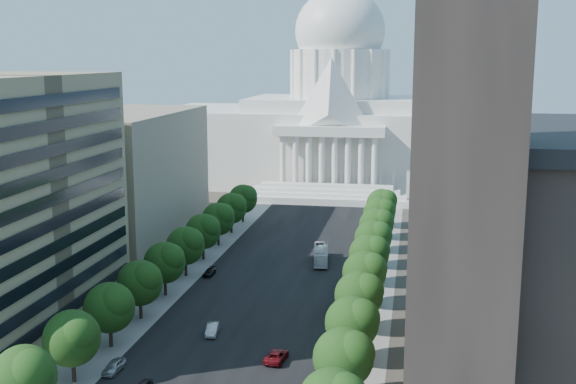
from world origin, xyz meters
The scene contains 35 objects.
road_asphalt centered at (0.00, 90.00, 0.00)m, with size 30.00×260.00×0.01m, color black.
sidewalk_left centered at (-19.00, 90.00, 0.00)m, with size 8.00×260.00×0.02m, color gray.
sidewalk_right centered at (19.00, 90.00, 0.00)m, with size 8.00×260.00×0.02m, color gray.
capitol centered at (0.00, 184.89, 20.01)m, with size 120.00×56.00×73.00m.
office_block_left_far centered at (-48.00, 100.00, 15.00)m, with size 38.00×52.00×30.00m, color gray.
romanesque_right centered at (45.72, 32.26, 22.22)m, with size 49.10×51.50×83.50m.
tree_l_a centered at (-17.66, 11.81, 6.45)m, with size 7.79×7.60×9.97m.
tree_l_b centered at (-17.66, 23.81, 6.45)m, with size 7.79×7.60×9.97m.
tree_l_c centered at (-17.66, 35.81, 6.45)m, with size 7.79×7.60×9.97m.
tree_l_d centered at (-17.66, 47.81, 6.45)m, with size 7.79×7.60×9.97m.
tree_l_e centered at (-17.66, 59.81, 6.45)m, with size 7.79×7.60×9.97m.
tree_l_f centered at (-17.66, 71.81, 6.45)m, with size 7.79×7.60×9.97m.
tree_l_g centered at (-17.66, 83.81, 6.45)m, with size 7.79×7.60×9.97m.
tree_l_h centered at (-17.66, 95.81, 6.45)m, with size 7.79×7.60×9.97m.
tree_l_i centered at (-17.66, 107.81, 6.45)m, with size 7.79×7.60×9.97m.
tree_l_j centered at (-17.66, 119.81, 6.45)m, with size 7.79×7.60×9.97m.
tree_r_b centered at (18.34, 23.81, 6.45)m, with size 7.79×7.60×9.97m.
tree_r_c centered at (18.34, 35.81, 6.45)m, with size 7.79×7.60×9.97m.
tree_r_d centered at (18.34, 47.81, 6.45)m, with size 7.79×7.60×9.97m.
tree_r_e centered at (18.34, 59.81, 6.45)m, with size 7.79×7.60×9.97m.
tree_r_f centered at (18.34, 71.81, 6.45)m, with size 7.79×7.60×9.97m.
tree_r_g centered at (18.34, 83.81, 6.45)m, with size 7.79×7.60×9.97m.
tree_r_h centered at (18.34, 95.81, 6.45)m, with size 7.79×7.60×9.97m.
tree_r_i centered at (18.34, 107.81, 6.45)m, with size 7.79×7.60×9.97m.
tree_r_j centered at (18.34, 119.81, 6.45)m, with size 7.79×7.60×9.97m.
streetlight_b centered at (19.90, 35.00, 5.82)m, with size 2.61×0.44×9.00m.
streetlight_c centered at (19.90, 60.00, 5.82)m, with size 2.61×0.44×9.00m.
streetlight_d centered at (19.90, 85.00, 5.82)m, with size 2.61×0.44×9.00m.
streetlight_e centered at (19.90, 110.00, 5.82)m, with size 2.61×0.44×9.00m.
streetlight_f centered at (19.90, 135.00, 5.82)m, with size 2.61×0.44×9.00m.
car_silver centered at (-4.41, 43.45, 0.82)m, with size 1.74×4.98×1.64m, color #A1A4A8.
car_red centered at (7.39, 35.23, 0.77)m, with size 2.56×5.55×1.54m, color #650B11.
car_dark_b centered at (-13.50, 73.09, 0.64)m, with size 1.80×4.42×1.28m, color black.
car_parked centered at (-14.00, 27.78, 0.80)m, with size 1.89×4.69×1.60m, color #9B9EA3.
city_bus centered at (7.09, 85.93, 1.68)m, with size 2.82×12.03×3.35m, color silver.
Camera 1 is at (25.93, -59.66, 42.87)m, focal length 45.00 mm.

